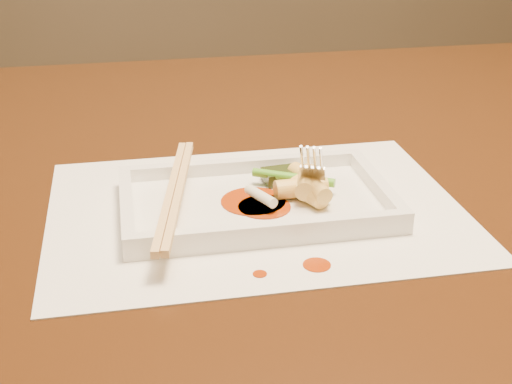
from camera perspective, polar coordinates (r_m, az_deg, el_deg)
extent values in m
cube|color=black|center=(0.85, 2.28, 2.00)|extent=(1.40, 0.90, 0.04)
cube|color=white|center=(0.70, 0.00, -1.39)|extent=(0.40, 0.30, 0.00)
cylinder|color=#9D2E04|center=(0.61, 4.89, -5.83)|extent=(0.02, 0.02, 0.00)
cylinder|color=#9D2E04|center=(0.59, 0.31, -6.57)|extent=(0.01, 0.01, 0.00)
cube|color=white|center=(0.70, 0.00, -1.04)|extent=(0.26, 0.16, 0.01)
cube|color=white|center=(0.76, -1.07, 2.13)|extent=(0.26, 0.01, 0.01)
cube|color=white|center=(0.63, 1.29, -3.07)|extent=(0.26, 0.01, 0.01)
cube|color=white|center=(0.68, -10.31, -1.07)|extent=(0.01, 0.14, 0.01)
cube|color=white|center=(0.72, 9.70, 0.58)|extent=(0.01, 0.14, 0.01)
cube|color=black|center=(0.73, 2.09, 1.35)|extent=(0.04, 0.03, 0.01)
cylinder|color=#EAEACC|center=(0.68, 0.39, -0.33)|extent=(0.03, 0.04, 0.01)
cylinder|color=#3C8C16|center=(0.71, 3.00, 1.16)|extent=(0.08, 0.05, 0.01)
cube|color=#E2B371|center=(0.68, -6.83, 0.01)|extent=(0.05, 0.24, 0.01)
cube|color=#E2B371|center=(0.68, -6.16, 0.07)|extent=(0.05, 0.24, 0.01)
cylinder|color=#9D2E04|center=(0.69, -0.22, -0.74)|extent=(0.06, 0.06, 0.00)
cylinder|color=#9D2E04|center=(0.68, 0.68, -1.21)|extent=(0.05, 0.05, 0.00)
cylinder|color=#FFE177|center=(0.72, 3.95, 1.25)|extent=(0.03, 0.04, 0.02)
cylinder|color=#FFE177|center=(0.70, 3.61, 0.34)|extent=(0.05, 0.02, 0.02)
cylinder|color=#FFE177|center=(0.68, 4.83, 0.30)|extent=(0.02, 0.04, 0.02)
cylinder|color=#FFE177|center=(0.70, 4.47, 0.23)|extent=(0.03, 0.05, 0.02)
cylinder|color=#FFE177|center=(0.69, 4.20, -0.02)|extent=(0.04, 0.05, 0.02)
cylinder|color=#FFE177|center=(0.70, 4.06, 0.81)|extent=(0.03, 0.05, 0.02)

